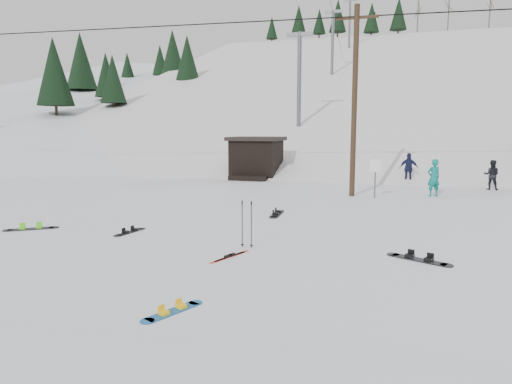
# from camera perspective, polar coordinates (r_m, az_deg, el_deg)

# --- Properties ---
(ground) EXTENTS (200.00, 200.00, 0.00)m
(ground) POSITION_cam_1_polar(r_m,az_deg,el_deg) (9.94, -7.66, -11.25)
(ground) COLOR white
(ground) RESTS_ON ground
(ski_slope) EXTENTS (60.00, 85.24, 65.97)m
(ski_slope) POSITION_cam_1_polar(r_m,az_deg,el_deg) (65.45, 13.10, -5.84)
(ski_slope) COLOR white
(ski_slope) RESTS_ON ground
(ridge_left) EXTENTS (47.54, 95.03, 58.38)m
(ridge_left) POSITION_cam_1_polar(r_m,az_deg,el_deg) (70.67, -17.95, -4.18)
(ridge_left) COLOR white
(ridge_left) RESTS_ON ground
(treeline_left) EXTENTS (20.00, 64.00, 10.00)m
(treeline_left) POSITION_cam_1_polar(r_m,az_deg,el_deg) (61.69, -21.10, 4.30)
(treeline_left) COLOR black
(treeline_left) RESTS_ON ground
(treeline_crest) EXTENTS (50.00, 6.00, 10.00)m
(treeline_crest) POSITION_cam_1_polar(r_m,az_deg,el_deg) (94.66, 14.63, 5.62)
(treeline_crest) COLOR black
(treeline_crest) RESTS_ON ski_slope
(utility_pole) EXTENTS (2.00, 0.26, 9.00)m
(utility_pole) POSITION_cam_1_polar(r_m,az_deg,el_deg) (22.66, 12.21, 11.31)
(utility_pole) COLOR #3A2819
(utility_pole) RESTS_ON ground
(trail_sign) EXTENTS (0.50, 0.09, 1.85)m
(trail_sign) POSITION_cam_1_polar(r_m,az_deg,el_deg) (22.21, 14.70, 2.50)
(trail_sign) COLOR #595B60
(trail_sign) RESTS_ON ground
(lift_hut) EXTENTS (3.40, 4.10, 2.75)m
(lift_hut) POSITION_cam_1_polar(r_m,az_deg,el_deg) (30.86, 0.06, 4.35)
(lift_hut) COLOR black
(lift_hut) RESTS_ON ground
(lift_tower_near) EXTENTS (2.20, 0.36, 8.00)m
(lift_tower_near) POSITION_cam_1_polar(r_m,az_deg,el_deg) (39.61, 5.43, 14.50)
(lift_tower_near) COLOR #595B60
(lift_tower_near) RESTS_ON ski_slope
(lift_tower_mid) EXTENTS (2.20, 0.36, 8.00)m
(lift_tower_mid) POSITION_cam_1_polar(r_m,az_deg,el_deg) (60.10, 9.56, 18.39)
(lift_tower_mid) COLOR #595B60
(lift_tower_mid) RESTS_ON ski_slope
(lift_tower_far) EXTENTS (2.20, 0.36, 8.00)m
(lift_tower_far) POSITION_cam_1_polar(r_m,az_deg,el_deg) (80.87, 11.64, 20.26)
(lift_tower_far) COLOR #595B60
(lift_tower_far) RESTS_ON ski_slope
(hero_snowboard) EXTENTS (0.69, 1.25, 0.09)m
(hero_snowboard) POSITION_cam_1_polar(r_m,az_deg,el_deg) (8.54, -10.38, -14.41)
(hero_snowboard) COLOR #185EA0
(hero_snowboard) RESTS_ON ground
(hero_skis) EXTENTS (0.59, 1.40, 0.08)m
(hero_skis) POSITION_cam_1_polar(r_m,az_deg,el_deg) (11.78, -3.30, -8.02)
(hero_skis) COLOR red
(hero_skis) RESTS_ON ground
(ski_poles) EXTENTS (0.36, 0.09, 1.30)m
(ski_poles) POSITION_cam_1_polar(r_m,az_deg,el_deg) (12.58, -1.16, -3.97)
(ski_poles) COLOR black
(ski_poles) RESTS_ON ground
(board_scatter_b) EXTENTS (0.44, 1.35, 0.10)m
(board_scatter_b) POSITION_cam_1_polar(r_m,az_deg,el_deg) (15.03, -15.49, -4.80)
(board_scatter_b) COLOR black
(board_scatter_b) RESTS_ON ground
(board_scatter_c) EXTENTS (1.43, 1.12, 0.12)m
(board_scatter_c) POSITION_cam_1_polar(r_m,az_deg,el_deg) (16.65, -26.31, -4.10)
(board_scatter_c) COLOR black
(board_scatter_c) RESTS_ON ground
(board_scatter_d) EXTENTS (1.55, 0.92, 0.12)m
(board_scatter_d) POSITION_cam_1_polar(r_m,az_deg,el_deg) (12.18, 19.69, -7.91)
(board_scatter_d) COLOR black
(board_scatter_d) RESTS_ON ground
(board_scatter_f) EXTENTS (0.39, 1.69, 0.12)m
(board_scatter_f) POSITION_cam_1_polar(r_m,az_deg,el_deg) (17.51, 2.63, -2.73)
(board_scatter_f) COLOR black
(board_scatter_f) RESTS_ON ground
(skier_teal) EXTENTS (0.79, 0.70, 1.82)m
(skier_teal) POSITION_cam_1_polar(r_m,az_deg,el_deg) (23.77, 21.32, 1.67)
(skier_teal) COLOR #0B7168
(skier_teal) RESTS_ON ground
(skier_dark) EXTENTS (0.89, 0.75, 1.61)m
(skier_dark) POSITION_cam_1_polar(r_m,az_deg,el_deg) (27.70, 27.37, 1.91)
(skier_dark) COLOR black
(skier_dark) RESTS_ON ground
(skier_navy) EXTENTS (1.13, 0.56, 1.85)m
(skier_navy) POSITION_cam_1_polar(r_m,az_deg,el_deg) (28.68, 18.56, 2.80)
(skier_navy) COLOR #171A3A
(skier_navy) RESTS_ON ground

